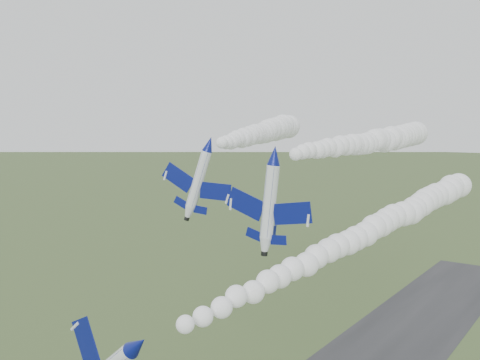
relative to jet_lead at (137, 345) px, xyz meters
The scene contains 6 objects.
jet_lead is the anchor object (origin of this frame).
smoke_trail_jet_lead 43.14m from the jet_lead, 85.27° to the left, with size 4.86×78.76×4.86m, color white, non-canonical shape.
jet_pair_left 35.92m from the jet_lead, 117.50° to the left, with size 10.39×12.60×4.16m.
smoke_trail_jet_pair_left 70.03m from the jet_lead, 113.66° to the left, with size 5.93×66.33×5.93m, color white, non-canonical shape.
jet_pair_right 30.59m from the jet_lead, 95.74° to the left, with size 12.07×14.47×3.62m.
smoke_trail_jet_pair_right 65.27m from the jet_lead, 94.13° to the left, with size 5.45×66.07×5.45m, color white, non-canonical shape.
Camera 1 is at (39.22, -37.80, 48.88)m, focal length 40.00 mm.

